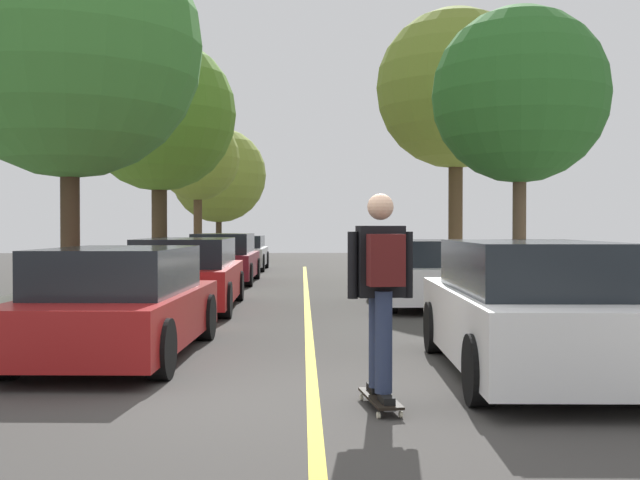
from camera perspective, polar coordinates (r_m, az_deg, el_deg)
The scene contains 16 objects.
ground at distance 7.24m, azimuth -0.52°, elevation -11.69°, with size 80.00×80.00×0.00m, color #3D3A38.
center_line at distance 11.17m, azimuth -0.81°, elevation -7.17°, with size 0.12×39.20×0.01m, color gold.
parked_car_left_nearest at distance 9.74m, azimuth -14.52°, elevation -4.56°, with size 1.96×4.29×1.33m.
parked_car_left_near at distance 15.14m, azimuth -9.75°, elevation -2.46°, with size 1.99×4.65×1.36m.
parked_car_left_far at distance 22.15m, azimuth -7.07°, elevation -1.35°, with size 1.86×4.45×1.40m.
parked_car_left_farthest at distance 28.68m, azimuth -5.76°, elevation -0.93°, with size 1.85×4.07×1.26m.
parked_car_right_nearest at distance 8.56m, azimuth 15.12°, elevation -4.97°, with size 1.94×4.38×1.43m.
parked_car_right_near at distance 15.57m, azimuth 7.61°, elevation -2.46°, with size 1.96×4.05×1.32m.
street_tree_left_nearest at distance 14.25m, azimuth -18.00°, elevation 13.44°, with size 4.54×4.54×6.81m.
street_tree_left_near at distance 22.20m, azimuth -11.78°, elevation 9.01°, with size 4.28×4.28×6.72m.
street_tree_left_far at distance 29.93m, azimuth -9.00°, elevation 5.92°, with size 3.20×3.20×5.66m.
street_tree_left_farthest at distance 37.27m, azimuth -7.48°, elevation 4.75°, with size 4.51×4.51×6.17m.
street_tree_right_nearest at distance 15.54m, azimuth 14.51°, elevation 10.25°, with size 3.37×3.37×5.66m.
street_tree_right_near at distance 21.67m, azimuth 9.98°, elevation 10.88°, with size 4.32×4.32×7.36m.
skateboard at distance 6.90m, azimuth 4.46°, elevation -11.58°, with size 0.33×0.86×0.10m.
skateboarder at distance 6.72m, azimuth 4.54°, elevation -3.07°, with size 0.59×0.71×1.77m.
Camera 1 is at (-0.10, -7.06, 1.59)m, focal length 43.43 mm.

